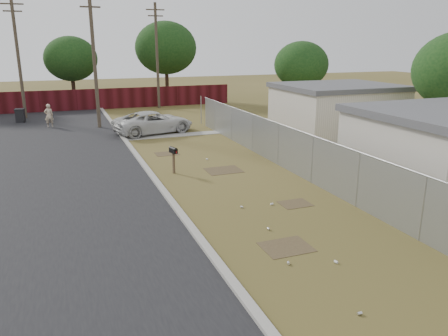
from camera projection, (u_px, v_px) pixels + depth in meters
name	position (u px, v px, depth m)	size (l,w,h in m)	color
ground	(243.00, 191.00, 17.30)	(120.00, 120.00, 0.00)	brown
street	(59.00, 158.00, 22.23)	(15.10, 60.00, 0.12)	black
chainlink_fence	(300.00, 158.00, 19.07)	(0.10, 27.06, 2.02)	#989BA0
privacy_fence	(65.00, 101.00, 37.48)	(30.00, 0.12, 1.80)	#4C1016
utility_poles	(93.00, 56.00, 33.33)	(12.60, 8.24, 9.00)	brown
houses	(389.00, 124.00, 23.00)	(9.30, 17.24, 3.10)	silver
horizon_trees	(145.00, 55.00, 37.49)	(33.32, 31.94, 7.78)	#362218
mailbox	(173.00, 153.00, 19.41)	(0.31, 0.53, 1.21)	brown
pickup_truck	(154.00, 122.00, 28.28)	(2.37, 5.15, 1.43)	silver
pedestrian	(49.00, 116.00, 30.24)	(0.59, 0.39, 1.62)	tan
trash_bin	(20.00, 115.00, 32.15)	(0.73, 0.80, 1.01)	black
scattered_litter	(270.00, 222.00, 14.20)	(1.69, 13.60, 0.07)	silver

